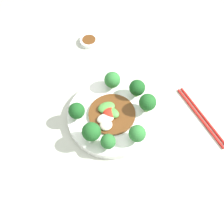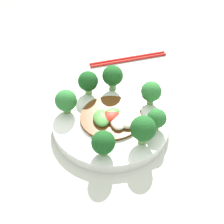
{
  "view_description": "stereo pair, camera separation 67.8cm",
  "coord_description": "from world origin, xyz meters",
  "px_view_note": "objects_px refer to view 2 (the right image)",
  "views": [
    {
      "loc": [
        0.04,
        0.47,
        1.58
      ],
      "look_at": [
        0.02,
        0.0,
        0.8
      ],
      "focal_mm": 50.0,
      "sensor_mm": 36.0,
      "label": 1
    },
    {
      "loc": [
        0.51,
        0.07,
        1.28
      ],
      "look_at": [
        0.02,
        0.0,
        0.8
      ],
      "focal_mm": 50.0,
      "sensor_mm": 36.0,
      "label": 2
    }
  ],
  "objects_px": {
    "broccoli_south": "(66,101)",
    "stirfry_center": "(112,118)",
    "broccoli_west": "(113,76)",
    "broccoli_north": "(157,119)",
    "broccoli_southwest": "(88,82)",
    "broccoli_northeast": "(143,129)",
    "broccoli_northwest": "(151,92)",
    "chopsticks": "(128,59)",
    "plate": "(112,122)",
    "broccoli_east": "(104,143)"
  },
  "relations": [
    {
      "from": "plate",
      "to": "broccoli_east",
      "type": "relative_size",
      "value": 4.63
    },
    {
      "from": "broccoli_west",
      "to": "broccoli_northwest",
      "type": "xyz_separation_m",
      "value": [
        0.04,
        0.1,
        -0.01
      ]
    },
    {
      "from": "chopsticks",
      "to": "broccoli_south",
      "type": "bearing_deg",
      "value": -23.52
    },
    {
      "from": "broccoli_north",
      "to": "stirfry_center",
      "type": "bearing_deg",
      "value": -96.33
    },
    {
      "from": "plate",
      "to": "broccoli_southwest",
      "type": "relative_size",
      "value": 4.33
    },
    {
      "from": "plate",
      "to": "broccoli_south",
      "type": "relative_size",
      "value": 4.51
    },
    {
      "from": "broccoli_northeast",
      "to": "stirfry_center",
      "type": "distance_m",
      "value": 0.1
    },
    {
      "from": "broccoli_north",
      "to": "broccoli_northwest",
      "type": "bearing_deg",
      "value": -168.2
    },
    {
      "from": "broccoli_northeast",
      "to": "broccoli_south",
      "type": "bearing_deg",
      "value": -111.05
    },
    {
      "from": "stirfry_center",
      "to": "broccoli_west",
      "type": "bearing_deg",
      "value": -172.22
    },
    {
      "from": "broccoli_south",
      "to": "broccoli_east",
      "type": "height_order",
      "value": "broccoli_south"
    },
    {
      "from": "broccoli_northeast",
      "to": "broccoli_east",
      "type": "bearing_deg",
      "value": -61.16
    },
    {
      "from": "stirfry_center",
      "to": "plate",
      "type": "bearing_deg",
      "value": -165.19
    },
    {
      "from": "plate",
      "to": "broccoli_east",
      "type": "xyz_separation_m",
      "value": [
        0.1,
        -0.0,
        0.04
      ]
    },
    {
      "from": "broccoli_northwest",
      "to": "plate",
      "type": "bearing_deg",
      "value": -51.83
    },
    {
      "from": "broccoli_northwest",
      "to": "broccoli_north",
      "type": "distance_m",
      "value": 0.08
    },
    {
      "from": "broccoli_north",
      "to": "broccoli_southwest",
      "type": "bearing_deg",
      "value": -119.77
    },
    {
      "from": "plate",
      "to": "broccoli_southwest",
      "type": "height_order",
      "value": "broccoli_southwest"
    },
    {
      "from": "broccoli_west",
      "to": "broccoli_southwest",
      "type": "height_order",
      "value": "broccoli_west"
    },
    {
      "from": "broccoli_southwest",
      "to": "stirfry_center",
      "type": "height_order",
      "value": "broccoli_southwest"
    },
    {
      "from": "broccoli_west",
      "to": "broccoli_northeast",
      "type": "height_order",
      "value": "broccoli_northeast"
    },
    {
      "from": "broccoli_east",
      "to": "chopsticks",
      "type": "height_order",
      "value": "broccoli_east"
    },
    {
      "from": "broccoli_south",
      "to": "broccoli_west",
      "type": "relative_size",
      "value": 0.88
    },
    {
      "from": "broccoli_west",
      "to": "broccoli_northwest",
      "type": "height_order",
      "value": "broccoli_west"
    },
    {
      "from": "broccoli_south",
      "to": "broccoli_southwest",
      "type": "distance_m",
      "value": 0.08
    },
    {
      "from": "broccoli_northwest",
      "to": "broccoli_northeast",
      "type": "height_order",
      "value": "broccoli_northeast"
    },
    {
      "from": "plate",
      "to": "broccoli_north",
      "type": "bearing_deg",
      "value": 80.41
    },
    {
      "from": "broccoli_northeast",
      "to": "broccoli_east",
      "type": "height_order",
      "value": "broccoli_northeast"
    },
    {
      "from": "broccoli_south",
      "to": "broccoli_west",
      "type": "height_order",
      "value": "broccoli_west"
    },
    {
      "from": "plate",
      "to": "broccoli_northwest",
      "type": "height_order",
      "value": "broccoli_northwest"
    },
    {
      "from": "broccoli_west",
      "to": "stirfry_center",
      "type": "relative_size",
      "value": 0.48
    },
    {
      "from": "broccoli_east",
      "to": "stirfry_center",
      "type": "bearing_deg",
      "value": 177.97
    },
    {
      "from": "plate",
      "to": "chopsticks",
      "type": "relative_size",
      "value": 1.22
    },
    {
      "from": "broccoli_north",
      "to": "broccoli_southwest",
      "type": "xyz_separation_m",
      "value": [
        -0.1,
        -0.17,
        0.01
      ]
    },
    {
      "from": "plate",
      "to": "stirfry_center",
      "type": "distance_m",
      "value": 0.02
    },
    {
      "from": "broccoli_northeast",
      "to": "broccoli_east",
      "type": "distance_m",
      "value": 0.08
    },
    {
      "from": "broccoli_northwest",
      "to": "chopsticks",
      "type": "distance_m",
      "value": 0.23
    },
    {
      "from": "broccoli_west",
      "to": "broccoli_south",
      "type": "bearing_deg",
      "value": -43.74
    },
    {
      "from": "broccoli_north",
      "to": "broccoli_east",
      "type": "xyz_separation_m",
      "value": [
        0.08,
        -0.1,
        0.0
      ]
    },
    {
      "from": "broccoli_north",
      "to": "broccoli_southwest",
      "type": "distance_m",
      "value": 0.19
    },
    {
      "from": "broccoli_west",
      "to": "broccoli_northeast",
      "type": "bearing_deg",
      "value": 27.48
    },
    {
      "from": "broccoli_northeast",
      "to": "stirfry_center",
      "type": "xyz_separation_m",
      "value": [
        -0.05,
        -0.07,
        -0.03
      ]
    },
    {
      "from": "broccoli_south",
      "to": "chopsticks",
      "type": "distance_m",
      "value": 0.29
    },
    {
      "from": "broccoli_south",
      "to": "broccoli_north",
      "type": "distance_m",
      "value": 0.21
    },
    {
      "from": "broccoli_north",
      "to": "broccoli_east",
      "type": "bearing_deg",
      "value": -49.84
    },
    {
      "from": "broccoli_south",
      "to": "stirfry_center",
      "type": "xyz_separation_m",
      "value": [
        0.01,
        0.11,
        -0.03
      ]
    },
    {
      "from": "broccoli_northwest",
      "to": "stirfry_center",
      "type": "relative_size",
      "value": 0.43
    },
    {
      "from": "broccoli_southwest",
      "to": "broccoli_northeast",
      "type": "bearing_deg",
      "value": 45.26
    },
    {
      "from": "broccoli_north",
      "to": "chopsticks",
      "type": "bearing_deg",
      "value": -162.75
    },
    {
      "from": "plate",
      "to": "broccoli_west",
      "type": "height_order",
      "value": "broccoli_west"
    }
  ]
}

